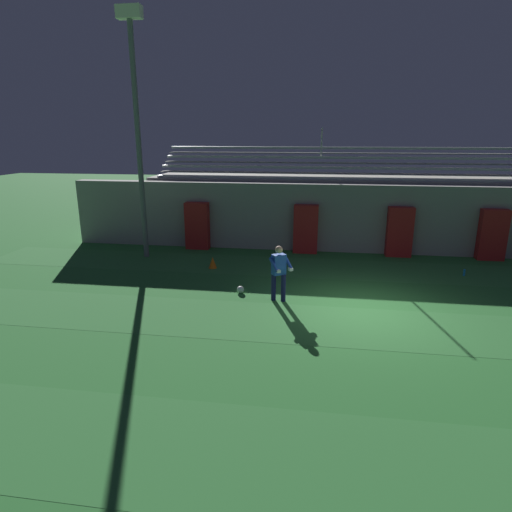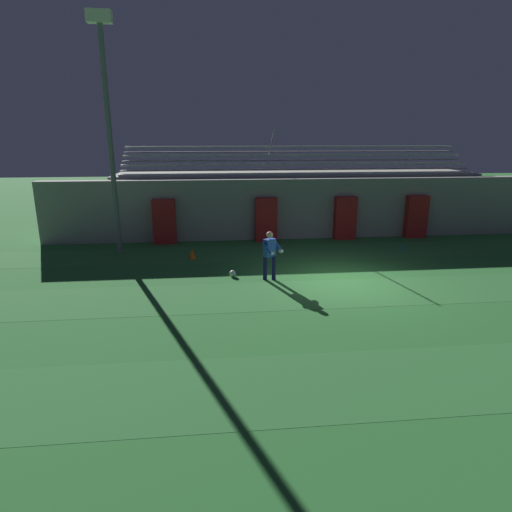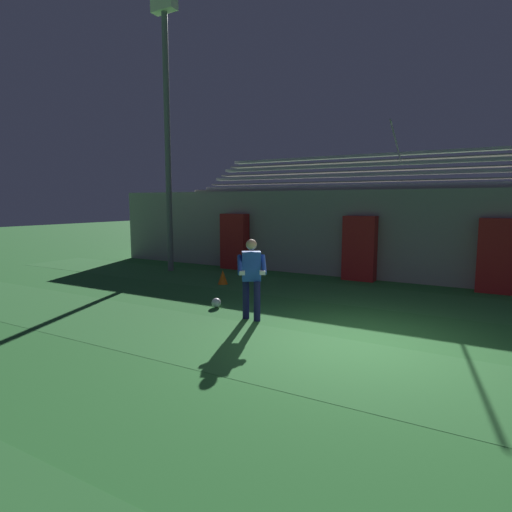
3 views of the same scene
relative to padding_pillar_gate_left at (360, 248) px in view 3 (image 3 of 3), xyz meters
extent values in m
plane|color=#2D7533|center=(1.87, -5.95, -1.00)|extent=(80.00, 80.00, 0.00)
cube|color=#337A38|center=(1.87, -7.03, -0.99)|extent=(28.00, 2.46, 0.01)
cube|color=#337A38|center=(1.87, -2.11, -0.99)|extent=(28.00, 2.46, 0.01)
cube|color=#999691|center=(1.87, 0.55, 0.40)|extent=(24.00, 0.60, 2.80)
cube|color=#B21E1E|center=(0.00, 0.00, 0.00)|extent=(0.99, 0.44, 1.99)
cube|color=#B21E1E|center=(3.73, 0.00, 0.00)|extent=(0.99, 0.44, 1.99)
cube|color=#B21E1E|center=(-4.60, 0.00, 0.00)|extent=(0.99, 0.44, 1.99)
cube|color=#999691|center=(1.87, 2.55, 0.45)|extent=(18.00, 3.20, 2.90)
cube|color=#B7B7BC|center=(1.87, 1.30, 1.95)|extent=(17.10, 0.36, 0.10)
cube|color=#999691|center=(1.87, 1.10, 1.72)|extent=(17.10, 0.60, 0.04)
cube|color=#B7B7BC|center=(1.87, 2.00, 2.35)|extent=(17.10, 0.36, 0.10)
cube|color=#999691|center=(1.87, 1.80, 2.12)|extent=(17.10, 0.60, 0.04)
cube|color=#B7B7BC|center=(1.87, 2.70, 2.75)|extent=(17.10, 0.36, 0.10)
cube|color=#999691|center=(1.87, 2.50, 2.52)|extent=(17.10, 0.60, 0.04)
cube|color=#B7B7BC|center=(1.87, 3.40, 3.15)|extent=(17.10, 0.36, 0.10)
cube|color=#999691|center=(1.87, 3.20, 2.92)|extent=(17.10, 0.60, 0.04)
cylinder|color=#B7B7BC|center=(0.51, 2.10, 3.40)|extent=(0.06, 1.93, 1.25)
cylinder|color=slate|center=(-6.31, -1.53, 3.32)|extent=(0.20, 0.20, 8.64)
cube|color=#F2EDCC|center=(-6.31, -1.53, 7.86)|extent=(0.90, 0.36, 0.44)
cylinder|color=#19194C|center=(-0.44, -5.57, -0.59)|extent=(0.19, 0.19, 0.82)
cylinder|color=#19194C|center=(-0.73, -5.52, -0.59)|extent=(0.19, 0.19, 0.82)
cube|color=#234CB2|center=(-0.59, -5.54, 0.12)|extent=(0.45, 0.41, 0.60)
sphere|color=tan|center=(-0.59, -5.54, 0.56)|extent=(0.22, 0.22, 0.22)
cylinder|color=#234CB2|center=(-0.31, -5.53, 0.17)|extent=(0.34, 0.45, 0.37)
cylinder|color=#234CB2|center=(-0.71, -5.79, 0.17)|extent=(0.34, 0.45, 0.37)
cube|color=silver|center=(-0.23, -5.72, 0.04)|extent=(0.15, 0.15, 0.08)
cube|color=silver|center=(-0.56, -5.94, 0.04)|extent=(0.15, 0.15, 0.08)
sphere|color=white|center=(-1.81, -5.08, -0.89)|extent=(0.22, 0.22, 0.22)
cone|color=orange|center=(-3.28, -2.67, -0.79)|extent=(0.30, 0.30, 0.42)
camera|label=1|loc=(0.48, -17.33, 3.72)|focal=30.00mm
camera|label=2|loc=(-2.46, -19.17, 3.71)|focal=30.00mm
camera|label=3|loc=(3.83, -12.94, 1.43)|focal=30.00mm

